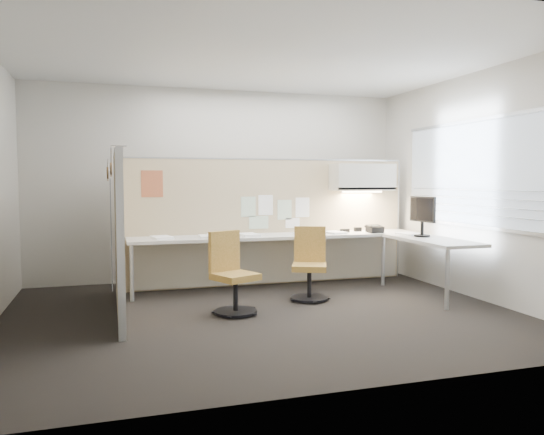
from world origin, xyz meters
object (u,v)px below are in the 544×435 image
object	(u,v)px
desk	(305,244)
chair_left	(232,276)
phone	(375,229)
monitor	(422,214)
chair_right	(310,266)

from	to	relation	value
desk	chair_left	world-z (taller)	chair_left
phone	desk	bearing A→B (deg)	177.82
chair_left	monitor	distance (m)	2.71
phone	chair_right	bearing A→B (deg)	-155.36
desk	phone	world-z (taller)	phone
chair_left	monitor	xyz separation A→B (m)	(2.62, 0.34, 0.62)
chair_right	chair_left	bearing A→B (deg)	-137.03
desk	chair_right	world-z (taller)	chair_right
chair_right	phone	distance (m)	1.42
chair_right	phone	world-z (taller)	chair_right
desk	monitor	size ratio (longest dim) A/B	7.67
chair_left	monitor	world-z (taller)	monitor
monitor	phone	world-z (taller)	monitor
monitor	chair_left	bearing A→B (deg)	93.22
chair_left	monitor	bearing A→B (deg)	-17.29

